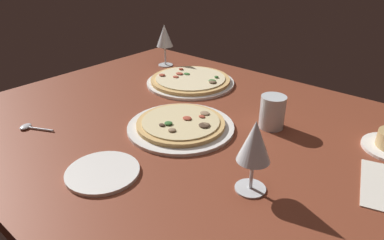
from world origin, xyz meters
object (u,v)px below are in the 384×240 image
object	(u,v)px
water_glass	(272,114)
spoon	(30,127)
pizza_side	(190,81)
wine_glass_far	(165,37)
side_plate	(103,172)
pizza_main	(181,125)
wine_glass_near	(255,143)

from	to	relation	value
water_glass	spoon	bearing A→B (deg)	-138.36
pizza_side	wine_glass_far	distance (cm)	27.96
side_plate	wine_glass_far	bearing A→B (deg)	124.30
pizza_main	side_plate	world-z (taller)	pizza_main
wine_glass_far	spoon	world-z (taller)	wine_glass_far
wine_glass_near	spoon	size ratio (longest dim) A/B	1.60
wine_glass_near	spoon	distance (cm)	67.82
pizza_main	water_glass	xyz separation A→B (cm)	(19.56, 18.11, 3.00)
water_glass	pizza_main	bearing A→B (deg)	-137.20
side_plate	pizza_main	bearing A→B (deg)	92.44
side_plate	pizza_side	bearing A→B (deg)	111.64
wine_glass_near	side_plate	world-z (taller)	wine_glass_near
pizza_main	pizza_side	bearing A→B (deg)	126.59
water_glass	pizza_side	bearing A→B (deg)	164.70
pizza_side	side_plate	bearing A→B (deg)	-68.36
wine_glass_far	wine_glass_near	size ratio (longest dim) A/B	1.06
pizza_side	water_glass	bearing A→B (deg)	-15.30
pizza_side	wine_glass_near	bearing A→B (deg)	-37.55
wine_glass_near	water_glass	xyz separation A→B (cm)	(-11.14, 29.07, -7.64)
water_glass	spoon	size ratio (longest dim) A/B	0.92
wine_glass_far	pizza_main	bearing A→B (deg)	-41.06
pizza_main	side_plate	xyz separation A→B (cm)	(1.22, -28.75, -0.72)
wine_glass_far	water_glass	world-z (taller)	wine_glass_far
pizza_side	side_plate	size ratio (longest dim) A/B	1.94
water_glass	side_plate	size ratio (longest dim) A/B	0.56
pizza_side	wine_glass_far	size ratio (longest dim) A/B	1.88
wine_glass_far	side_plate	bearing A→B (deg)	-55.70
water_glass	side_plate	distance (cm)	50.47
spoon	pizza_main	bearing A→B (deg)	40.95
wine_glass_near	pizza_side	bearing A→B (deg)	142.45
spoon	wine_glass_far	bearing A→B (deg)	99.65
side_plate	spoon	bearing A→B (deg)	-179.29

